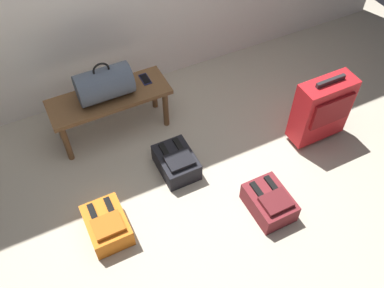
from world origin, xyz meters
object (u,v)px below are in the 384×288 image
suitcase_upright_red (322,109)px  duffel_bag_slate (104,84)px  cell_phone (145,79)px  backpack_maroon (269,202)px  backpack_dark (177,162)px  bench (110,101)px  backpack_orange (107,225)px

suitcase_upright_red → duffel_bag_slate: bearing=151.4°
duffel_bag_slate → cell_phone: bearing=8.0°
cell_phone → backpack_maroon: bearing=-72.6°
cell_phone → backpack_dark: 0.76m
bench → duffel_bag_slate: bearing=180.0°
suitcase_upright_red → backpack_orange: 1.94m
bench → cell_phone: 0.35m
duffel_bag_slate → cell_phone: duffel_bag_slate is taller
backpack_dark → backpack_maroon: size_ratio=1.00×
backpack_orange → backpack_dark: (0.69, 0.30, 0.00)m
cell_phone → backpack_maroon: 1.45m
bench → backpack_maroon: 1.52m
cell_phone → backpack_dark: size_ratio=0.38×
bench → backpack_dark: 0.75m
backpack_orange → backpack_dark: 0.75m
cell_phone → backpack_orange: (-0.73, -0.98, -0.34)m
backpack_maroon → bench: bearing=120.6°
backpack_dark → backpack_maroon: (0.46, -0.66, 0.00)m
bench → suitcase_upright_red: bearing=-28.8°
duffel_bag_slate → suitcase_upright_red: size_ratio=0.67×
bench → backpack_dark: bench is taller
backpack_orange → backpack_dark: bearing=23.2°
bench → backpack_maroon: (0.76, -1.29, -0.26)m
cell_phone → suitcase_upright_red: (1.19, -0.89, -0.09)m
suitcase_upright_red → backpack_orange: (-1.92, -0.09, -0.24)m
cell_phone → bench: bearing=-171.6°
suitcase_upright_red → backpack_dark: (-1.23, 0.21, -0.24)m
duffel_bag_slate → backpack_orange: duffel_bag_slate is taller
backpack_maroon → cell_phone: bearing=107.4°
backpack_orange → suitcase_upright_red: bearing=2.6°
bench → backpack_maroon: bearing=-59.4°
suitcase_upright_red → backpack_orange: suitcase_upright_red is taller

